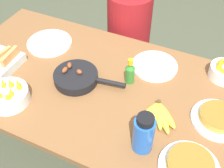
{
  "coord_description": "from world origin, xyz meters",
  "views": [
    {
      "loc": [
        0.42,
        -0.91,
        1.76
      ],
      "look_at": [
        0.0,
        0.0,
        0.74
      ],
      "focal_mm": 45.0,
      "sensor_mm": 36.0,
      "label": 1
    }
  ],
  "objects_px": {
    "hot_sauce_bottle": "(130,72)",
    "person_figure": "(128,45)",
    "fruit_bowl_citrus": "(8,95)",
    "empty_plate_far_right": "(155,66)",
    "skillet": "(77,77)",
    "water_bottle": "(144,134)",
    "frittata_plate_side": "(190,166)",
    "frittata_plate_center": "(218,118)",
    "banana_bunch": "(157,115)",
    "empty_plate_far_left": "(49,43)"
  },
  "relations": [
    {
      "from": "hot_sauce_bottle",
      "to": "person_figure",
      "type": "height_order",
      "value": "person_figure"
    },
    {
      "from": "fruit_bowl_citrus",
      "to": "empty_plate_far_right",
      "type": "bearing_deg",
      "value": 43.4
    },
    {
      "from": "hot_sauce_bottle",
      "to": "fruit_bowl_citrus",
      "type": "bearing_deg",
      "value": -142.27
    },
    {
      "from": "skillet",
      "to": "water_bottle",
      "type": "relative_size",
      "value": 1.91
    },
    {
      "from": "skillet",
      "to": "frittata_plate_side",
      "type": "height_order",
      "value": "skillet"
    },
    {
      "from": "fruit_bowl_citrus",
      "to": "skillet",
      "type": "bearing_deg",
      "value": 48.15
    },
    {
      "from": "frittata_plate_center",
      "to": "empty_plate_far_right",
      "type": "relative_size",
      "value": 0.96
    },
    {
      "from": "hot_sauce_bottle",
      "to": "skillet",
      "type": "bearing_deg",
      "value": -155.48
    },
    {
      "from": "banana_bunch",
      "to": "empty_plate_far_left",
      "type": "bearing_deg",
      "value": 161.24
    },
    {
      "from": "frittata_plate_side",
      "to": "empty_plate_far_left",
      "type": "xyz_separation_m",
      "value": [
        -0.97,
        0.46,
        -0.02
      ]
    },
    {
      "from": "banana_bunch",
      "to": "hot_sauce_bottle",
      "type": "height_order",
      "value": "hot_sauce_bottle"
    },
    {
      "from": "banana_bunch",
      "to": "frittata_plate_center",
      "type": "distance_m",
      "value": 0.28
    },
    {
      "from": "banana_bunch",
      "to": "water_bottle",
      "type": "height_order",
      "value": "water_bottle"
    },
    {
      "from": "empty_plate_far_right",
      "to": "hot_sauce_bottle",
      "type": "relative_size",
      "value": 1.7
    },
    {
      "from": "hot_sauce_bottle",
      "to": "empty_plate_far_left",
      "type": "bearing_deg",
      "value": 170.6
    },
    {
      "from": "frittata_plate_center",
      "to": "empty_plate_far_left",
      "type": "relative_size",
      "value": 0.91
    },
    {
      "from": "person_figure",
      "to": "empty_plate_far_right",
      "type": "bearing_deg",
      "value": -51.29
    },
    {
      "from": "empty_plate_far_left",
      "to": "empty_plate_far_right",
      "type": "height_order",
      "value": "same"
    },
    {
      "from": "empty_plate_far_left",
      "to": "person_figure",
      "type": "xyz_separation_m",
      "value": [
        0.34,
        0.46,
        -0.23
      ]
    },
    {
      "from": "skillet",
      "to": "fruit_bowl_citrus",
      "type": "xyz_separation_m",
      "value": [
        -0.23,
        -0.26,
        0.01
      ]
    },
    {
      "from": "banana_bunch",
      "to": "fruit_bowl_citrus",
      "type": "relative_size",
      "value": 0.99
    },
    {
      "from": "banana_bunch",
      "to": "empty_plate_far_right",
      "type": "height_order",
      "value": "banana_bunch"
    },
    {
      "from": "banana_bunch",
      "to": "empty_plate_far_right",
      "type": "bearing_deg",
      "value": 110.1
    },
    {
      "from": "fruit_bowl_citrus",
      "to": "person_figure",
      "type": "relative_size",
      "value": 0.18
    },
    {
      "from": "frittata_plate_side",
      "to": "water_bottle",
      "type": "height_order",
      "value": "water_bottle"
    },
    {
      "from": "frittata_plate_side",
      "to": "water_bottle",
      "type": "bearing_deg",
      "value": 174.43
    },
    {
      "from": "empty_plate_far_right",
      "to": "skillet",
      "type": "bearing_deg",
      "value": -140.41
    },
    {
      "from": "empty_plate_far_left",
      "to": "person_figure",
      "type": "height_order",
      "value": "person_figure"
    },
    {
      "from": "skillet",
      "to": "water_bottle",
      "type": "bearing_deg",
      "value": -35.43
    },
    {
      "from": "frittata_plate_center",
      "to": "empty_plate_far_right",
      "type": "distance_m",
      "value": 0.45
    },
    {
      "from": "banana_bunch",
      "to": "frittata_plate_side",
      "type": "xyz_separation_m",
      "value": [
        0.2,
        -0.2,
        0.01
      ]
    },
    {
      "from": "empty_plate_far_right",
      "to": "water_bottle",
      "type": "xyz_separation_m",
      "value": [
        0.12,
        -0.51,
        0.09
      ]
    },
    {
      "from": "fruit_bowl_citrus",
      "to": "person_figure",
      "type": "bearing_deg",
      "value": 74.5
    },
    {
      "from": "skillet",
      "to": "fruit_bowl_citrus",
      "type": "distance_m",
      "value": 0.35
    },
    {
      "from": "frittata_plate_center",
      "to": "frittata_plate_side",
      "type": "xyz_separation_m",
      "value": [
        -0.06,
        -0.29,
        0.0
      ]
    },
    {
      "from": "banana_bunch",
      "to": "skillet",
      "type": "height_order",
      "value": "skillet"
    },
    {
      "from": "skillet",
      "to": "empty_plate_far_right",
      "type": "relative_size",
      "value": 1.51
    },
    {
      "from": "frittata_plate_side",
      "to": "person_figure",
      "type": "xyz_separation_m",
      "value": [
        -0.64,
        0.92,
        -0.25
      ]
    },
    {
      "from": "fruit_bowl_citrus",
      "to": "water_bottle",
      "type": "bearing_deg",
      "value": 2.5
    },
    {
      "from": "water_bottle",
      "to": "fruit_bowl_citrus",
      "type": "bearing_deg",
      "value": -177.5
    },
    {
      "from": "frittata_plate_center",
      "to": "hot_sauce_bottle",
      "type": "relative_size",
      "value": 1.64
    },
    {
      "from": "skillet",
      "to": "empty_plate_far_left",
      "type": "distance_m",
      "value": 0.38
    },
    {
      "from": "empty_plate_far_left",
      "to": "empty_plate_far_right",
      "type": "xyz_separation_m",
      "value": [
        0.65,
        0.07,
        -0.0
      ]
    },
    {
      "from": "frittata_plate_center",
      "to": "empty_plate_far_left",
      "type": "height_order",
      "value": "frittata_plate_center"
    },
    {
      "from": "empty_plate_far_right",
      "to": "fruit_bowl_citrus",
      "type": "bearing_deg",
      "value": -136.6
    },
    {
      "from": "frittata_plate_side",
      "to": "water_bottle",
      "type": "distance_m",
      "value": 0.22
    },
    {
      "from": "banana_bunch",
      "to": "frittata_plate_center",
      "type": "height_order",
      "value": "frittata_plate_center"
    },
    {
      "from": "skillet",
      "to": "empty_plate_far_right",
      "type": "xyz_separation_m",
      "value": [
        0.34,
        0.28,
        -0.02
      ]
    },
    {
      "from": "empty_plate_far_left",
      "to": "hot_sauce_bottle",
      "type": "distance_m",
      "value": 0.58
    },
    {
      "from": "frittata_plate_side",
      "to": "hot_sauce_bottle",
      "type": "bearing_deg",
      "value": 138.16
    }
  ]
}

